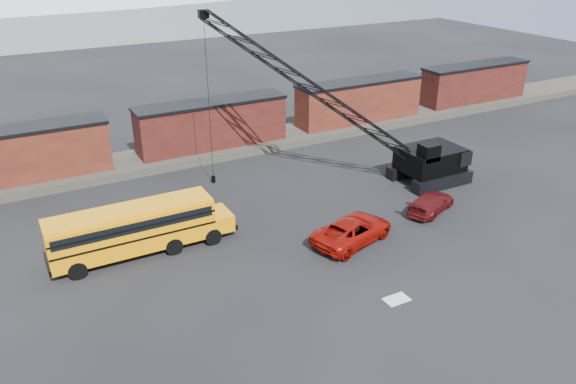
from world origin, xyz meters
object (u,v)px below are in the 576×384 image
Objects in this scene: red_pickup at (353,230)px; maroon_suv at (431,203)px; school_bus at (137,228)px; crawler_crane at (315,90)px.

maroon_suv is (7.45, 0.93, -0.15)m from red_pickup.
red_pickup reaches higher than maroon_suv.
school_bus is at bearing 51.20° from red_pickup.
school_bus is 0.62× the size of crawler_crane.
crawler_crane reaches higher than school_bus.
school_bus is at bearing -164.84° from crawler_crane.
maroon_suv is (20.01, -4.22, -1.11)m from school_bus.
maroon_suv is at bearing -99.37° from red_pickup.
school_bus is at bearing 55.99° from maroon_suv.
school_bus is 20.48m from maroon_suv.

